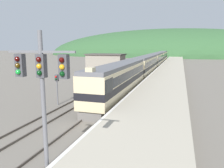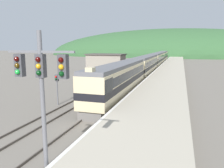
{
  "view_description": "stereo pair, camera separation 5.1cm",
  "coord_description": "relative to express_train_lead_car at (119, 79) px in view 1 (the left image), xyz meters",
  "views": [
    {
      "loc": [
        7.22,
        -2.63,
        6.45
      ],
      "look_at": [
        0.51,
        18.78,
        2.54
      ],
      "focal_mm": 35.0,
      "sensor_mm": 36.0,
      "label": 1
    },
    {
      "loc": [
        7.26,
        -2.62,
        6.45
      ],
      "look_at": [
        0.51,
        18.78,
        2.54
      ],
      "focal_mm": 35.0,
      "sensor_mm": 36.0,
      "label": 2
    }
  ],
  "objects": [
    {
      "name": "station_shed",
      "position": [
        -10.22,
        24.49,
        -0.05
      ],
      "size": [
        9.11,
        5.62,
        4.59
      ],
      "color": "gray",
      "rests_on": "ground"
    },
    {
      "name": "track_siding",
      "position": [
        -3.89,
        46.53,
        -2.28
      ],
      "size": [
        1.52,
        180.0,
        0.16
      ],
      "color": "#4C443D",
      "rests_on": "ground"
    },
    {
      "name": "carriage_fourth",
      "position": [
        0.0,
        64.95,
        -0.01
      ],
      "size": [
        2.86,
        20.89,
        4.32
      ],
      "color": "black",
      "rests_on": "ground"
    },
    {
      "name": "platform",
      "position": [
        4.94,
        26.53,
        -1.8
      ],
      "size": [
        6.37,
        140.0,
        1.13
      ],
      "color": "#B2A893",
      "rests_on": "ground"
    },
    {
      "name": "carriage_second",
      "position": [
        0.0,
        21.41,
        -0.01
      ],
      "size": [
        2.86,
        20.89,
        4.32
      ],
      "color": "black",
      "rests_on": "ground"
    },
    {
      "name": "distant_hills",
      "position": [
        0.0,
        128.18,
        -2.36
      ],
      "size": [
        175.3,
        78.89,
        35.61
      ],
      "color": "#335B33",
      "rests_on": "ground"
    },
    {
      "name": "express_train_lead_car",
      "position": [
        0.0,
        0.0,
        0.0
      ],
      "size": [
        2.87,
        19.71,
        4.68
      ],
      "color": "black",
      "rests_on": "ground"
    },
    {
      "name": "track_main",
      "position": [
        0.0,
        46.53,
        -2.28
      ],
      "size": [
        1.52,
        180.0,
        0.16
      ],
      "color": "#4C443D",
      "rests_on": "ground"
    },
    {
      "name": "signal_mast_main",
      "position": [
        1.47,
        -18.03,
        2.5
      ],
      "size": [
        3.3,
        0.42,
        7.11
      ],
      "color": "slate",
      "rests_on": "ground"
    },
    {
      "name": "signal_post_siding",
      "position": [
        -5.57,
        -5.5,
        0.12
      ],
      "size": [
        0.36,
        0.42,
        3.44
      ],
      "color": "slate",
      "rests_on": "ground"
    },
    {
      "name": "carriage_third",
      "position": [
        0.0,
        43.18,
        -0.01
      ],
      "size": [
        2.86,
        20.89,
        4.32
      ],
      "color": "black",
      "rests_on": "ground"
    }
  ]
}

